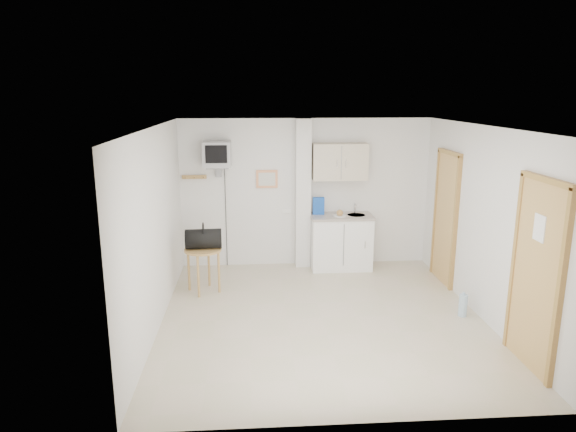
{
  "coord_description": "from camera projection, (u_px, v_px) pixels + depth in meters",
  "views": [
    {
      "loc": [
        -0.89,
        -6.25,
        2.9
      ],
      "look_at": [
        -0.41,
        0.6,
        1.25
      ],
      "focal_mm": 32.0,
      "sensor_mm": 36.0,
      "label": 1
    }
  ],
  "objects": [
    {
      "name": "room_envelope",
      "position": [
        341.0,
        203.0,
        6.54
      ],
      "size": [
        4.24,
        4.54,
        2.55
      ],
      "color": "white",
      "rests_on": "ground"
    },
    {
      "name": "duffel_bag",
      "position": [
        203.0,
        239.0,
        7.55
      ],
      "size": [
        0.55,
        0.32,
        0.39
      ],
      "rotation": [
        0.0,
        0.0,
        0.06
      ],
      "color": "black",
      "rests_on": "round_table"
    },
    {
      "name": "round_table",
      "position": [
        203.0,
        256.0,
        7.58
      ],
      "size": [
        0.55,
        0.55,
        0.66
      ],
      "rotation": [
        0.0,
        0.0,
        -0.25
      ],
      "color": "#AE7F45",
      "rests_on": "ground"
    },
    {
      "name": "ground",
      "position": [
        322.0,
        318.0,
        6.8
      ],
      "size": [
        4.5,
        4.5,
        0.0
      ],
      "primitive_type": "plane",
      "color": "#C5B59A",
      "rests_on": "ground"
    },
    {
      "name": "kitchenette",
      "position": [
        341.0,
        221.0,
        8.6
      ],
      "size": [
        1.03,
        0.58,
        2.1
      ],
      "color": "white",
      "rests_on": "ground"
    },
    {
      "name": "water_bottle",
      "position": [
        463.0,
        305.0,
        6.82
      ],
      "size": [
        0.11,
        0.11,
        0.34
      ],
      "color": "#A2C0D5",
      "rests_on": "ground"
    },
    {
      "name": "crt_television",
      "position": [
        217.0,
        155.0,
        8.21
      ],
      "size": [
        0.44,
        0.45,
        2.15
      ],
      "color": "slate",
      "rests_on": "ground"
    }
  ]
}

